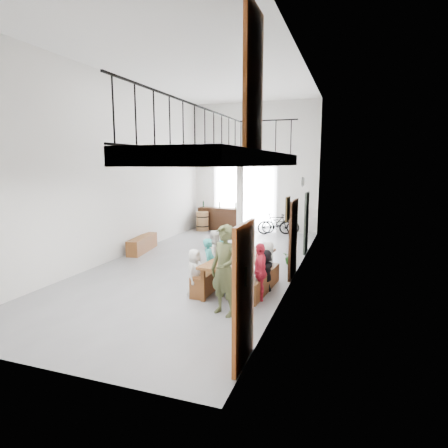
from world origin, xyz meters
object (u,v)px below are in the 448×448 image
at_px(tasting_table, 240,260).
at_px(serving_counter, 219,219).
at_px(side_bench, 142,244).
at_px(bench_inner, 214,276).
at_px(host_standing, 225,270).
at_px(bicycle_near, 280,224).
at_px(oak_barrel, 202,221).

distance_m(tasting_table, serving_counter, 8.11).
height_order(tasting_table, serving_counter, serving_counter).
xyz_separation_m(side_bench, serving_counter, (1.02, 4.79, 0.24)).
height_order(bench_inner, host_standing, host_standing).
bearing_deg(tasting_table, bicycle_near, 99.91).
height_order(host_standing, bicycle_near, host_standing).
bearing_deg(bicycle_near, host_standing, 173.61).
height_order(bench_inner, bicycle_near, bicycle_near).
bearing_deg(host_standing, oak_barrel, 136.78).
xyz_separation_m(bench_inner, bicycle_near, (0.24, 7.32, 0.18)).
bearing_deg(tasting_table, serving_counter, 119.70).
bearing_deg(serving_counter, host_standing, -66.48).
xyz_separation_m(tasting_table, bench_inner, (-0.67, 0.08, -0.47)).
distance_m(serving_counter, bicycle_near, 2.75).
height_order(oak_barrel, host_standing, host_standing).
bearing_deg(tasting_table, oak_barrel, 125.14).
height_order(tasting_table, side_bench, tasting_table).
relative_size(bench_inner, serving_counter, 1.11).
bearing_deg(bicycle_near, side_bench, 131.36).
bearing_deg(host_standing, side_bench, 158.20).
xyz_separation_m(oak_barrel, host_standing, (3.97, -8.49, 0.47)).
distance_m(tasting_table, bicycle_near, 7.42).
distance_m(side_bench, serving_counter, 4.90).
bearing_deg(oak_barrel, host_standing, -64.97).
relative_size(bench_inner, host_standing, 1.17).
bearing_deg(side_bench, oak_barrel, 84.98).
xyz_separation_m(serving_counter, bicycle_near, (2.75, -0.05, -0.08)).
height_order(tasting_table, oak_barrel, oak_barrel).
bearing_deg(bench_inner, side_bench, 144.90).
relative_size(tasting_table, bicycle_near, 1.57).
distance_m(bench_inner, bicycle_near, 7.32).
xyz_separation_m(oak_barrel, serving_counter, (0.64, 0.43, 0.08)).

